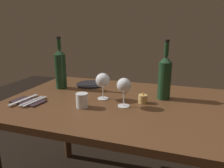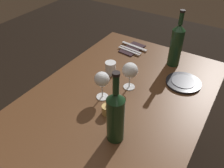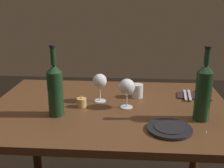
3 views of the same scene
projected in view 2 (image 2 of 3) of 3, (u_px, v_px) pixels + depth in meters
name	position (u px, v px, depth m)	size (l,w,h in m)	color
dining_table	(119.00, 107.00, 1.32)	(1.30, 0.90, 0.74)	#56351E
wine_glass_left	(102.00, 80.00, 1.19)	(0.08, 0.08, 0.16)	white
wine_glass_right	(130.00, 71.00, 1.26)	(0.09, 0.09, 0.16)	white
wine_bottle	(116.00, 116.00, 0.96)	(0.08, 0.08, 0.35)	#19381E
wine_bottle_second	(176.00, 44.00, 1.43)	(0.08, 0.08, 0.36)	#19381E
water_tumbler	(111.00, 68.00, 1.41)	(0.07, 0.07, 0.08)	white
votive_candle	(107.00, 110.00, 1.15)	(0.05, 0.05, 0.07)	#DBB266
dinner_plate	(183.00, 82.00, 1.35)	(0.20, 0.20, 0.02)	black
folded_napkin	(132.00, 49.00, 1.67)	(0.20, 0.13, 0.01)	#2D1E23
fork_inner	(131.00, 49.00, 1.64)	(0.04, 0.18, 0.00)	silver
fork_outer	(129.00, 51.00, 1.63)	(0.04, 0.18, 0.00)	silver
table_knife	(134.00, 46.00, 1.68)	(0.04, 0.21, 0.00)	silver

